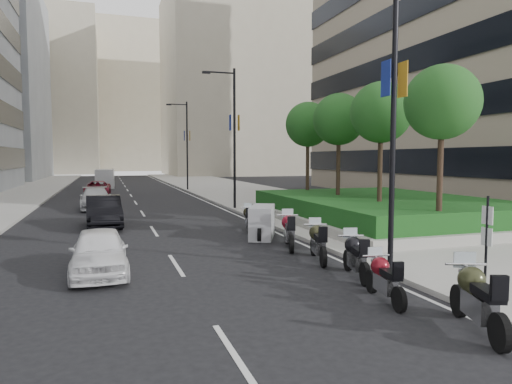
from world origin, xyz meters
name	(u,v)px	position (x,y,z in m)	size (l,w,h in m)	color
ground	(262,297)	(0.00, 0.00, 0.00)	(160.00, 160.00, 0.00)	black
sidewalk_right	(249,193)	(9.00, 30.00, 0.07)	(10.00, 100.00, 0.15)	#9E9B93
lane_edge	(192,196)	(3.70, 30.00, 0.01)	(0.12, 100.00, 0.01)	silver
lane_centre	(132,197)	(-1.50, 30.00, 0.01)	(0.12, 100.00, 0.01)	silver
building_cream_right	(237,85)	(22.00, 80.00, 18.00)	(28.00, 24.00, 36.00)	#B7AD93
building_cream_left	(35,95)	(-18.00, 100.00, 17.00)	(26.00, 24.00, 34.00)	#B7AD93
building_cream_centre	(126,100)	(2.00, 120.00, 19.00)	(30.00, 24.00, 38.00)	#B7AD93
planter	(382,216)	(10.00, 10.00, 0.35)	(10.00, 14.00, 0.40)	#9E9C93
hedge	(382,205)	(10.00, 10.00, 0.95)	(9.40, 13.40, 0.80)	#113D15
tree_0	(442,103)	(8.50, 4.00, 5.42)	(2.80, 2.80, 6.30)	#332319
tree_1	(381,113)	(8.50, 8.00, 5.42)	(2.80, 2.80, 6.30)	#332319
tree_2	(339,120)	(8.50, 12.00, 5.42)	(2.80, 2.80, 6.30)	#332319
tree_3	(308,125)	(8.50, 16.00, 5.42)	(2.80, 2.80, 6.30)	#332319
lamp_post_0	(389,98)	(4.14, 1.00, 5.07)	(2.34, 0.45, 9.00)	black
lamp_post_1	(232,131)	(4.14, 18.00, 5.07)	(2.34, 0.45, 9.00)	black
lamp_post_2	(186,141)	(4.14, 36.00, 5.07)	(2.34, 0.45, 9.00)	black
parking_sign	(486,241)	(4.80, -2.00, 1.46)	(0.06, 0.32, 2.50)	black
motorcycle_0	(477,298)	(3.25, -3.36, 0.66)	(1.10, 2.35, 1.23)	black
motorcycle_1	(384,279)	(2.61, -1.19, 0.54)	(0.68, 2.03, 1.02)	black
motorcycle_2	(356,256)	(3.10, 0.91, 0.60)	(0.84, 2.24, 1.13)	black
motorcycle_3	(318,242)	(3.00, 3.12, 0.62)	(0.89, 2.27, 1.15)	black
motorcycle_4	(289,231)	(2.91, 5.39, 0.64)	(0.97, 2.35, 1.20)	black
motorcycle_5	(262,222)	(2.62, 7.64, 0.68)	(1.75, 2.42, 1.36)	black
motorcycle_6	(248,218)	(2.69, 9.84, 0.56)	(0.81, 2.06, 1.05)	black
car_a	(99,252)	(-3.77, 3.55, 0.67)	(1.57, 3.91, 1.33)	white
car_b	(104,211)	(-3.70, 13.11, 0.75)	(1.60, 4.58, 1.51)	black
car_c	(96,198)	(-4.24, 21.45, 0.70)	(1.96, 4.82, 1.40)	#AFAFB1
car_d	(98,188)	(-4.33, 33.03, 0.64)	(2.13, 4.61, 1.28)	maroon
delivery_van	(105,179)	(-3.71, 43.88, 0.97)	(2.11, 5.01, 2.07)	#B6B6B8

